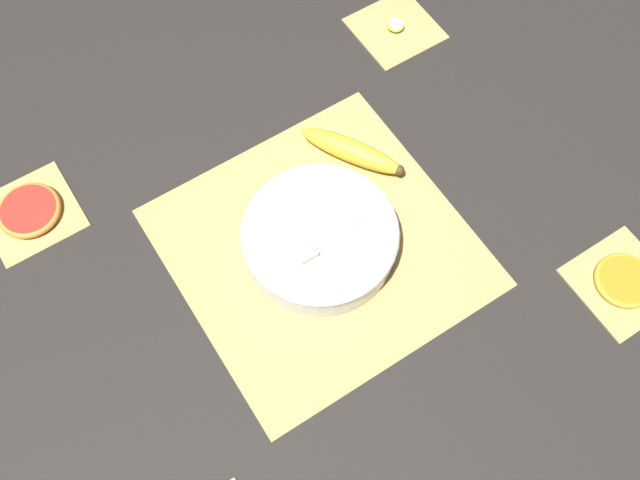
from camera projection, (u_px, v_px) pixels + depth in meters
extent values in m
plane|color=black|center=(320.00, 248.00, 1.17)|extent=(6.00, 6.00, 0.00)
cube|color=tan|center=(320.00, 247.00, 1.16)|extent=(0.44, 0.43, 0.01)
cube|color=brown|center=(225.00, 301.00, 1.12)|extent=(0.01, 0.42, 0.00)
cube|color=brown|center=(253.00, 285.00, 1.13)|extent=(0.01, 0.42, 0.00)
cube|color=brown|center=(280.00, 270.00, 1.14)|extent=(0.01, 0.42, 0.00)
cube|color=brown|center=(307.00, 254.00, 1.16)|extent=(0.01, 0.42, 0.00)
cube|color=brown|center=(333.00, 239.00, 1.17)|extent=(0.01, 0.42, 0.00)
cube|color=brown|center=(359.00, 224.00, 1.18)|extent=(0.01, 0.42, 0.00)
cube|color=brown|center=(384.00, 210.00, 1.19)|extent=(0.01, 0.42, 0.00)
cube|color=brown|center=(409.00, 195.00, 1.20)|extent=(0.01, 0.42, 0.00)
cube|color=tan|center=(622.00, 282.00, 1.14)|extent=(0.14, 0.14, 0.01)
cube|color=brown|center=(605.00, 294.00, 1.13)|extent=(0.00, 0.14, 0.00)
cube|color=brown|center=(623.00, 282.00, 1.14)|extent=(0.00, 0.14, 0.00)
cube|color=brown|center=(640.00, 271.00, 1.14)|extent=(0.00, 0.14, 0.00)
cube|color=tan|center=(31.00, 213.00, 1.19)|extent=(0.14, 0.14, 0.01)
cube|color=brown|center=(17.00, 220.00, 1.18)|extent=(0.00, 0.14, 0.00)
cube|color=brown|center=(45.00, 206.00, 1.19)|extent=(0.00, 0.14, 0.00)
cube|color=tan|center=(395.00, 28.00, 1.36)|extent=(0.14, 0.14, 0.01)
cube|color=brown|center=(376.00, 37.00, 1.35)|extent=(0.00, 0.14, 0.00)
cube|color=brown|center=(389.00, 31.00, 1.36)|extent=(0.00, 0.14, 0.00)
cube|color=brown|center=(402.00, 24.00, 1.36)|extent=(0.00, 0.14, 0.00)
cube|color=brown|center=(414.00, 18.00, 1.37)|extent=(0.00, 0.14, 0.00)
cylinder|color=silver|center=(320.00, 238.00, 1.14)|extent=(0.23, 0.23, 0.05)
torus|color=silver|center=(320.00, 232.00, 1.12)|extent=(0.24, 0.24, 0.01)
cylinder|color=#F7EFC6|center=(319.00, 287.00, 1.08)|extent=(0.03, 0.03, 0.01)
cylinder|color=#F7EFC6|center=(315.00, 215.00, 1.15)|extent=(0.03, 0.03, 0.01)
cylinder|color=#F7EFC6|center=(329.00, 263.00, 1.10)|extent=(0.03, 0.03, 0.01)
cylinder|color=#F7EFC6|center=(299.00, 242.00, 1.12)|extent=(0.03, 0.03, 0.01)
cylinder|color=#F7EFC6|center=(338.00, 238.00, 1.13)|extent=(0.03, 0.03, 0.01)
cylinder|color=#F7EFC6|center=(321.00, 252.00, 1.14)|extent=(0.03, 0.03, 0.01)
cube|color=beige|center=(326.00, 196.00, 1.16)|extent=(0.02, 0.02, 0.02)
cube|color=beige|center=(280.00, 281.00, 1.11)|extent=(0.03, 0.03, 0.03)
cube|color=beige|center=(355.00, 220.00, 1.13)|extent=(0.02, 0.02, 0.02)
cube|color=beige|center=(289.00, 210.00, 1.15)|extent=(0.02, 0.02, 0.02)
cube|color=beige|center=(295.00, 229.00, 1.15)|extent=(0.03, 0.03, 0.03)
cube|color=beige|center=(274.00, 230.00, 1.14)|extent=(0.02, 0.02, 0.02)
cube|color=beige|center=(337.00, 214.00, 1.16)|extent=(0.03, 0.03, 0.03)
cube|color=beige|center=(285.00, 201.00, 1.17)|extent=(0.02, 0.02, 0.02)
cube|color=beige|center=(306.00, 254.00, 1.10)|extent=(0.03, 0.03, 0.03)
ellipsoid|color=red|center=(299.00, 191.00, 1.17)|extent=(0.03, 0.02, 0.01)
ellipsoid|color=red|center=(282.00, 262.00, 1.12)|extent=(0.03, 0.02, 0.01)
ellipsoid|color=red|center=(371.00, 217.00, 1.15)|extent=(0.03, 0.02, 0.01)
ellipsoid|color=orange|center=(329.00, 285.00, 1.11)|extent=(0.03, 0.01, 0.01)
ellipsoid|color=red|center=(265.00, 216.00, 1.15)|extent=(0.03, 0.02, 0.01)
ellipsoid|color=orange|center=(346.00, 274.00, 1.12)|extent=(0.03, 0.02, 0.02)
ellipsoid|color=yellow|center=(351.00, 151.00, 1.22)|extent=(0.13, 0.17, 0.04)
sphere|color=#473819|center=(399.00, 170.00, 1.20)|extent=(0.02, 0.02, 0.02)
cylinder|color=orange|center=(624.00, 280.00, 1.13)|extent=(0.08, 0.08, 0.01)
torus|color=#F4A82D|center=(624.00, 280.00, 1.13)|extent=(0.09, 0.09, 0.01)
cylinder|color=#F7EFC6|center=(396.00, 25.00, 1.35)|extent=(0.03, 0.03, 0.01)
torus|color=yellow|center=(396.00, 25.00, 1.35)|extent=(0.03, 0.03, 0.01)
cylinder|color=red|center=(29.00, 210.00, 1.18)|extent=(0.09, 0.09, 0.01)
torus|color=orange|center=(29.00, 210.00, 1.18)|extent=(0.10, 0.10, 0.01)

